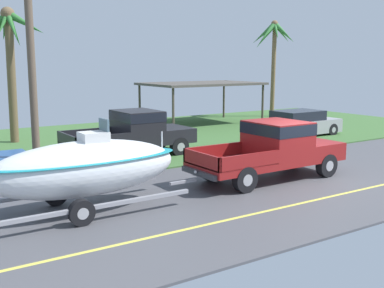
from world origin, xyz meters
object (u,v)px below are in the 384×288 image
boat_on_trailer (85,168)px  utility_pole (31,46)px  carport_awning (201,85)px  parked_sedan_near (300,124)px  parked_pickup_background (137,131)px  palm_tree_near_right (273,40)px  palm_tree_mid (10,43)px  pickup_truck_towing (276,147)px

boat_on_trailer → utility_pole: (-0.23, 3.62, 3.20)m
carport_awning → parked_sedan_near: bearing=-76.9°
parked_pickup_background → palm_tree_near_right: (14.69, 7.73, 4.32)m
carport_awning → utility_pole: 16.05m
parked_sedan_near → palm_tree_mid: (-13.15, 5.94, 4.10)m
pickup_truck_towing → utility_pole: bearing=152.6°
utility_pole → pickup_truck_towing: bearing=-27.4°
palm_tree_near_right → utility_pole: (-19.47, -10.08, -1.01)m
pickup_truck_towing → carport_awning: 14.34m
carport_awning → palm_tree_near_right: 7.21m
parked_pickup_background → utility_pole: (-4.78, -2.35, 3.31)m
palm_tree_mid → parked_pickup_background: bearing=-60.5°
pickup_truck_towing → parked_pickup_background: bearing=110.3°
pickup_truck_towing → boat_on_trailer: (-6.77, -0.00, 0.11)m
parked_pickup_background → pickup_truck_towing: bearing=-69.7°
pickup_truck_towing → boat_on_trailer: size_ratio=0.91×
parked_sedan_near → palm_tree_mid: 15.01m
carport_awning → utility_pole: (-12.90, -9.37, 1.86)m
parked_sedan_near → utility_pole: utility_pole is taller
pickup_truck_towing → utility_pole: 8.54m
parked_sedan_near → palm_tree_mid: bearing=155.7°
boat_on_trailer → palm_tree_mid: bearing=84.7°
palm_tree_near_right → pickup_truck_towing: bearing=-132.3°
palm_tree_near_right → parked_sedan_near: bearing=-123.3°
carport_awning → utility_pole: utility_pole is taller
pickup_truck_towing → palm_tree_mid: 13.84m
parked_sedan_near → palm_tree_mid: palm_tree_mid is taller
carport_awning → palm_tree_near_right: (6.58, 0.71, 2.88)m
boat_on_trailer → carport_awning: 18.20m
utility_pole → parked_pickup_background: bearing=26.2°
parked_sedan_near → utility_pole: (-14.49, -2.51, 3.70)m
carport_awning → palm_tree_near_right: bearing=6.1°
pickup_truck_towing → parked_pickup_background: 6.37m
parked_sedan_near → palm_tree_mid: size_ratio=0.69×
pickup_truck_towing → palm_tree_near_right: palm_tree_near_right is taller
palm_tree_mid → parked_sedan_near: bearing=-24.3°
palm_tree_near_right → utility_pole: utility_pole is taller
boat_on_trailer → utility_pole: size_ratio=0.75×
utility_pole → boat_on_trailer: bearing=-86.4°
utility_pole → carport_awning: bearing=36.0°
pickup_truck_towing → palm_tree_near_right: 19.02m
pickup_truck_towing → carport_awning: bearing=65.6°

